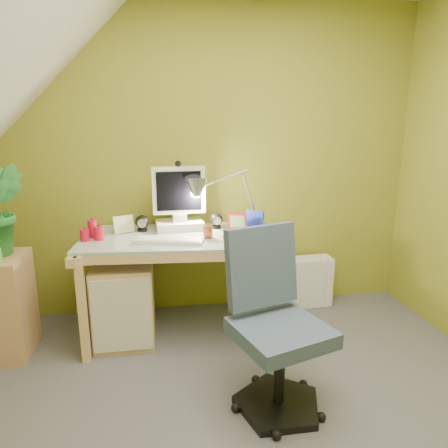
{
  "coord_description": "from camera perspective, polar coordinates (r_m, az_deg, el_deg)",
  "views": [
    {
      "loc": [
        -0.41,
        -1.59,
        1.52
      ],
      "look_at": [
        0.0,
        1.0,
        0.85
      ],
      "focal_mm": 33.0,
      "sensor_mm": 36.0,
      "label": 1
    }
  ],
  "objects": [
    {
      "name": "floor",
      "position": [
        2.24,
        4.58,
        -28.56
      ],
      "size": [
        3.2,
        3.2,
        0.01
      ],
      "primitive_type": "cube",
      "color": "#54545A",
      "rests_on": "ground"
    },
    {
      "name": "wall_back",
      "position": [
        3.24,
        -1.69,
        8.64
      ],
      "size": [
        3.2,
        0.01,
        2.4
      ],
      "primitive_type": "cube",
      "color": "olive",
      "rests_on": "floor"
    },
    {
      "name": "desk",
      "position": [
        3.01,
        -5.77,
        -8.33
      ],
      "size": [
        1.42,
        0.79,
        0.73
      ],
      "primitive_type": null,
      "rotation": [
        0.0,
        0.0,
        -0.08
      ],
      "color": "tan",
      "rests_on": "floor"
    },
    {
      "name": "monitor",
      "position": [
        3.0,
        -6.29,
        4.56
      ],
      "size": [
        0.43,
        0.26,
        0.57
      ],
      "primitive_type": null,
      "rotation": [
        0.0,
        0.0,
        0.06
      ],
      "color": "silver",
      "rests_on": "desk"
    },
    {
      "name": "speaker_left",
      "position": [
        3.02,
        -11.27,
        0.11
      ],
      "size": [
        0.12,
        0.12,
        0.12
      ],
      "primitive_type": null,
      "rotation": [
        0.0,
        0.0,
        -0.18
      ],
      "color": "black",
      "rests_on": "desk"
    },
    {
      "name": "speaker_right",
      "position": [
        3.05,
        -1.09,
        0.46
      ],
      "size": [
        0.11,
        0.11,
        0.11
      ],
      "primitive_type": null,
      "rotation": [
        0.0,
        0.0,
        -0.16
      ],
      "color": "black",
      "rests_on": "desk"
    },
    {
      "name": "keyboard",
      "position": [
        2.75,
        -7.46,
        -2.24
      ],
      "size": [
        0.46,
        0.24,
        0.02
      ],
      "primitive_type": "cube",
      "rotation": [
        0.0,
        0.0,
        -0.25
      ],
      "color": "white",
      "rests_on": "desk"
    },
    {
      "name": "mousepad",
      "position": [
        2.8,
        2.01,
        -2.0
      ],
      "size": [
        0.22,
        0.17,
        0.01
      ],
      "primitive_type": "cube",
      "rotation": [
        0.0,
        0.0,
        -0.05
      ],
      "color": "#B5371C",
      "rests_on": "desk"
    },
    {
      "name": "mouse",
      "position": [
        2.79,
        2.01,
        -1.66
      ],
      "size": [
        0.13,
        0.09,
        0.04
      ],
      "primitive_type": "ellipsoid",
      "rotation": [
        0.0,
        0.0,
        0.2
      ],
      "color": "white",
      "rests_on": "mousepad"
    },
    {
      "name": "amber_tumbler",
      "position": [
        2.81,
        -2.22,
        -1.09
      ],
      "size": [
        0.07,
        0.07,
        0.08
      ],
      "primitive_type": "cylinder",
      "rotation": [
        0.0,
        0.0,
        -0.05
      ],
      "color": "maroon",
      "rests_on": "desk"
    },
    {
      "name": "candle_cluster",
      "position": [
        2.91,
        -17.87,
        -0.82
      ],
      "size": [
        0.19,
        0.18,
        0.12
      ],
      "primitive_type": null,
      "rotation": [
        0.0,
        0.0,
        0.21
      ],
      "color": "red",
      "rests_on": "desk"
    },
    {
      "name": "photo_frame_red",
      "position": [
        3.04,
        1.82,
        0.4
      ],
      "size": [
        0.14,
        0.04,
        0.12
      ],
      "primitive_type": "cube",
      "rotation": [
        0.0,
        0.0,
        -0.15
      ],
      "color": "red",
      "rests_on": "desk"
    },
    {
      "name": "photo_frame_blue",
      "position": [
        3.1,
        4.23,
        0.74
      ],
      "size": [
        0.12,
        0.11,
        0.12
      ],
      "primitive_type": "cube",
      "rotation": [
        0.0,
        0.0,
        -0.69
      ],
      "color": "navy",
      "rests_on": "desk"
    },
    {
      "name": "photo_frame_green",
      "position": [
        3.01,
        -13.75,
        -0.04
      ],
      "size": [
        0.14,
        0.07,
        0.12
      ],
      "primitive_type": "cube",
      "rotation": [
        0.0,
        0.0,
        0.39
      ],
      "color": "#C6D290",
      "rests_on": "desk"
    },
    {
      "name": "desk_lamp",
      "position": [
        3.05,
        2.2,
        5.34
      ],
      "size": [
        0.62,
        0.38,
        0.62
      ],
      "primitive_type": null,
      "rotation": [
        0.0,
        0.0,
        -0.23
      ],
      "color": "silver",
      "rests_on": "desk"
    },
    {
      "name": "side_ledge",
      "position": [
        3.07,
        -27.66,
        -10.02
      ],
      "size": [
        0.25,
        0.39,
        0.68
      ],
      "primitive_type": "cube",
      "color": "tan",
      "rests_on": "floor"
    },
    {
      "name": "task_chair",
      "position": [
        2.21,
        7.89,
        -14.4
      ],
      "size": [
        0.64,
        0.64,
        0.92
      ],
      "primitive_type": null,
      "rotation": [
        0.0,
        0.0,
        0.31
      ],
      "color": "#3B4C62",
      "rests_on": "floor"
    },
    {
      "name": "radiator",
      "position": [
        3.53,
        11.32,
        -7.84
      ],
      "size": [
        0.42,
        0.19,
        0.41
      ],
      "primitive_type": "cube",
      "rotation": [
        0.0,
        0.0,
        0.05
      ],
      "color": "silver",
      "rests_on": "floor"
    }
  ]
}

